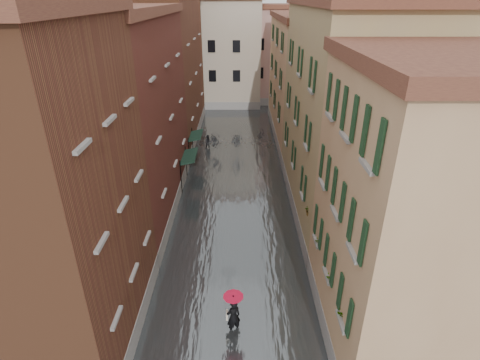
{
  "coord_description": "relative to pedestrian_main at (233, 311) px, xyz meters",
  "views": [
    {
      "loc": [
        0.36,
        -13.97,
        13.48
      ],
      "look_at": [
        0.39,
        7.24,
        3.0
      ],
      "focal_mm": 28.0,
      "sensor_mm": 36.0,
      "label": 1
    }
  ],
  "objects": [
    {
      "name": "ground",
      "position": [
        -0.09,
        1.98,
        -1.21
      ],
      "size": [
        120.0,
        120.0,
        0.0
      ],
      "primitive_type": "plane",
      "color": "#505052",
      "rests_on": "ground"
    },
    {
      "name": "floodwater",
      "position": [
        -0.09,
        14.98,
        -1.11
      ],
      "size": [
        10.0,
        60.0,
        0.2
      ],
      "primitive_type": "cube",
      "color": "#464B4E",
      "rests_on": "ground"
    },
    {
      "name": "building_left_near",
      "position": [
        -7.09,
        -0.02,
        5.29
      ],
      "size": [
        6.0,
        8.0,
        13.0
      ],
      "primitive_type": "cube",
      "color": "brown",
      "rests_on": "ground"
    },
    {
      "name": "building_left_mid",
      "position": [
        -7.09,
        10.98,
        5.04
      ],
      "size": [
        6.0,
        14.0,
        12.5
      ],
      "primitive_type": "cube",
      "color": "#55201B",
      "rests_on": "ground"
    },
    {
      "name": "building_left_far",
      "position": [
        -7.09,
        25.98,
        5.79
      ],
      "size": [
        6.0,
        16.0,
        14.0
      ],
      "primitive_type": "cube",
      "color": "brown",
      "rests_on": "ground"
    },
    {
      "name": "building_right_near",
      "position": [
        6.91,
        -0.02,
        4.54
      ],
      "size": [
        6.0,
        8.0,
        11.5
      ],
      "primitive_type": "cube",
      "color": "tan",
      "rests_on": "ground"
    },
    {
      "name": "building_right_mid",
      "position": [
        6.91,
        10.98,
        5.29
      ],
      "size": [
        6.0,
        14.0,
        13.0
      ],
      "primitive_type": "cube",
      "color": "#9B845E",
      "rests_on": "ground"
    },
    {
      "name": "building_right_far",
      "position": [
        6.91,
        25.98,
        4.54
      ],
      "size": [
        6.0,
        16.0,
        11.5
      ],
      "primitive_type": "cube",
      "color": "tan",
      "rests_on": "ground"
    },
    {
      "name": "building_end_cream",
      "position": [
        -3.09,
        39.98,
        5.29
      ],
      "size": [
        12.0,
        9.0,
        13.0
      ],
      "primitive_type": "cube",
      "color": "#BAAB94",
      "rests_on": "ground"
    },
    {
      "name": "building_end_pink",
      "position": [
        5.91,
        41.98,
        4.79
      ],
      "size": [
        10.0,
        9.0,
        12.0
      ],
      "primitive_type": "cube",
      "color": "tan",
      "rests_on": "ground"
    },
    {
      "name": "awning_near",
      "position": [
        -3.58,
        14.24,
        1.26
      ],
      "size": [
        1.09,
        3.01,
        2.8
      ],
      "color": "black",
      "rests_on": "ground"
    },
    {
      "name": "awning_far",
      "position": [
        -3.58,
        18.95,
        1.25
      ],
      "size": [
        1.09,
        2.75,
        2.8
      ],
      "color": "black",
      "rests_on": "ground"
    },
    {
      "name": "window_planters",
      "position": [
        4.03,
        1.24,
        2.3
      ],
      "size": [
        0.59,
        8.09,
        0.84
      ],
      "color": "#915D2F",
      "rests_on": "ground"
    },
    {
      "name": "pedestrian_main",
      "position": [
        0.0,
        0.0,
        0.0
      ],
      "size": [
        0.89,
        0.89,
        2.06
      ],
      "color": "black",
      "rests_on": "ground"
    },
    {
      "name": "pedestrian_far",
      "position": [
        -2.73,
        21.94,
        -0.47
      ],
      "size": [
        0.83,
        0.72,
        1.48
      ],
      "primitive_type": "imported",
      "rotation": [
        0.0,
        0.0,
        0.25
      ],
      "color": "black",
      "rests_on": "ground"
    }
  ]
}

